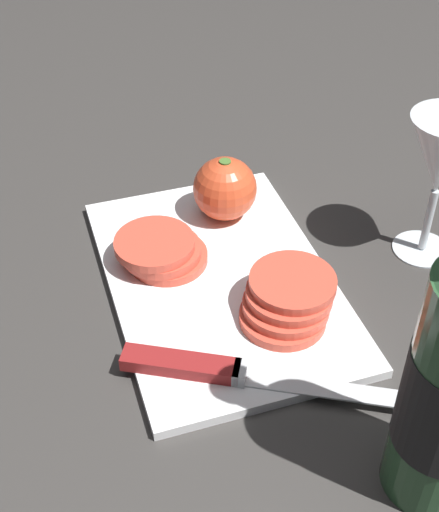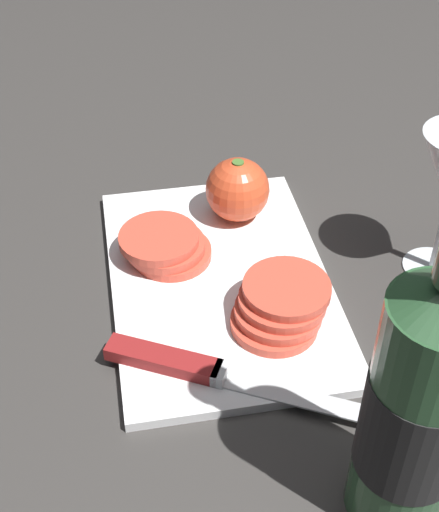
{
  "view_description": "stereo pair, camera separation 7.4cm",
  "coord_description": "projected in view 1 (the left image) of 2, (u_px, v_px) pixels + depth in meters",
  "views": [
    {
      "loc": [
        0.54,
        -0.19,
        0.52
      ],
      "look_at": [
        0.01,
        -0.02,
        0.04
      ],
      "focal_mm": 50.0,
      "sensor_mm": 36.0,
      "label": 1
    },
    {
      "loc": [
        0.56,
        -0.12,
        0.52
      ],
      "look_at": [
        0.01,
        -0.02,
        0.04
      ],
      "focal_mm": 50.0,
      "sensor_mm": 36.0,
      "label": 2
    }
  ],
  "objects": [
    {
      "name": "tomato_slice_stack_near",
      "position": [
        288.0,
        299.0,
        0.71
      ],
      "size": [
        0.1,
        0.1,
        0.04
      ],
      "color": "#DB4C38",
      "rests_on": "cutting_board"
    },
    {
      "name": "ground_plane",
      "position": [
        236.0,
        276.0,
        0.78
      ],
      "size": [
        3.0,
        3.0,
        0.0
      ],
      "primitive_type": "plane",
      "color": "#383533"
    },
    {
      "name": "tomato_slice_stack_far",
      "position": [
        161.0,
        250.0,
        0.77
      ],
      "size": [
        0.09,
        0.1,
        0.03
      ],
      "color": "#DB4C38",
      "rests_on": "cutting_board"
    },
    {
      "name": "cutting_board",
      "position": [
        220.0,
        281.0,
        0.76
      ],
      "size": [
        0.34,
        0.23,
        0.01
      ],
      "color": "white",
      "rests_on": "ground_plane"
    },
    {
      "name": "knife",
      "position": [
        203.0,
        368.0,
        0.66
      ],
      "size": [
        0.14,
        0.24,
        0.01
      ],
      "rotation": [
        0.0,
        0.0,
        1.08
      ],
      "color": "silver",
      "rests_on": "cutting_board"
    },
    {
      "name": "whole_tomato",
      "position": [
        225.0,
        189.0,
        0.82
      ],
      "size": [
        0.07,
        0.07,
        0.08
      ],
      "color": "#DB4C28",
      "rests_on": "cutting_board"
    }
  ]
}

